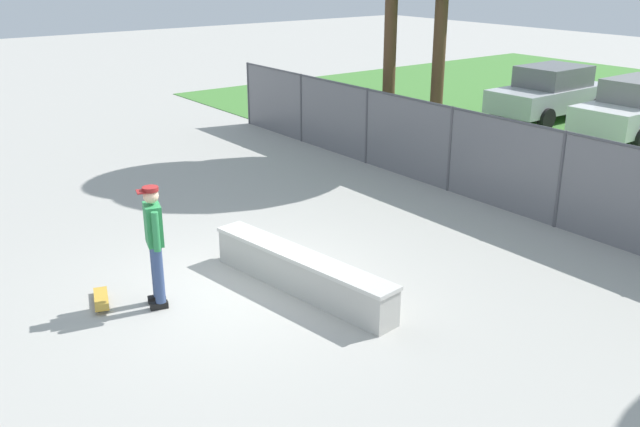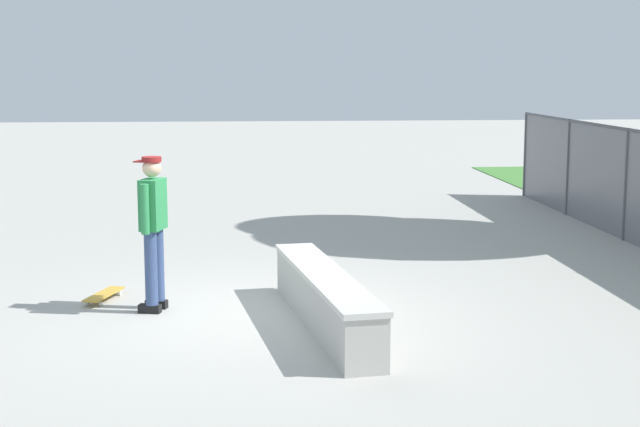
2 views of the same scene
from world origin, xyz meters
The scene contains 4 objects.
ground_plane centered at (0.00, 0.00, 0.00)m, with size 80.00×80.00×0.00m, color #ADAAA3.
concrete_ledge centered at (0.71, 0.87, 0.31)m, with size 3.62×0.96×0.62m.
skateboarder centered at (-0.17, -1.08, 1.03)m, with size 0.58×0.37×1.84m.
skateboard centered at (-0.73, -1.76, 0.07)m, with size 0.82×0.44×0.09m.
Camera 2 is at (10.92, -0.08, 2.87)m, focal length 53.15 mm.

